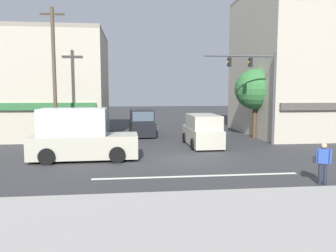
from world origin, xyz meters
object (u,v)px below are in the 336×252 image
(street_tree, at_px, (255,89))
(utility_pole_near_left, at_px, (54,78))
(van_crossing_leftbound, at_px, (202,131))
(box_truck_crossing_center, at_px, (80,137))
(van_parked_curbside, at_px, (142,123))
(pedestrian_foreground_with_bag, at_px, (323,161))
(traffic_light_mast, at_px, (260,83))

(street_tree, relative_size, utility_pole_near_left, 0.63)
(van_crossing_leftbound, xyz_separation_m, box_truck_crossing_center, (-7.40, -3.61, 0.25))
(van_parked_curbside, height_order, pedestrian_foreground_with_bag, van_parked_curbside)
(traffic_light_mast, bearing_deg, street_tree, 73.58)
(street_tree, height_order, box_truck_crossing_center, street_tree)
(utility_pole_near_left, bearing_deg, traffic_light_mast, 3.44)
(box_truck_crossing_center, xyz_separation_m, van_parked_curbside, (3.57, 9.40, -0.25))
(box_truck_crossing_center, bearing_deg, van_crossing_leftbound, 26.00)
(van_parked_curbside, bearing_deg, utility_pole_near_left, -129.53)
(pedestrian_foreground_with_bag, bearing_deg, street_tree, 80.27)
(traffic_light_mast, height_order, pedestrian_foreground_with_bag, traffic_light_mast)
(street_tree, height_order, van_crossing_leftbound, street_tree)
(traffic_light_mast, bearing_deg, box_truck_crossing_center, -162.27)
(van_crossing_leftbound, bearing_deg, traffic_light_mast, 0.10)
(van_crossing_leftbound, bearing_deg, box_truck_crossing_center, -154.00)
(utility_pole_near_left, bearing_deg, van_crossing_leftbound, 4.84)
(van_crossing_leftbound, distance_m, pedestrian_foreground_with_bag, 9.81)
(traffic_light_mast, bearing_deg, van_crossing_leftbound, -179.90)
(utility_pole_near_left, distance_m, pedestrian_foreground_with_bag, 15.15)
(utility_pole_near_left, height_order, traffic_light_mast, utility_pole_near_left)
(utility_pole_near_left, relative_size, traffic_light_mast, 1.38)
(van_parked_curbside, bearing_deg, traffic_light_mast, -36.79)
(utility_pole_near_left, relative_size, box_truck_crossing_center, 1.52)
(van_parked_curbside, bearing_deg, pedestrian_foreground_with_bag, -66.81)
(traffic_light_mast, relative_size, pedestrian_foreground_with_bag, 3.71)
(utility_pole_near_left, bearing_deg, box_truck_crossing_center, -56.76)
(van_crossing_leftbound, bearing_deg, van_parked_curbside, 123.45)
(pedestrian_foreground_with_bag, bearing_deg, traffic_light_mast, 82.67)
(box_truck_crossing_center, bearing_deg, van_parked_curbside, 69.18)
(street_tree, distance_m, pedestrian_foreground_with_bag, 13.22)
(utility_pole_near_left, xyz_separation_m, box_truck_crossing_center, (1.85, -2.82, -3.18))
(street_tree, bearing_deg, pedestrian_foreground_with_bag, -99.73)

